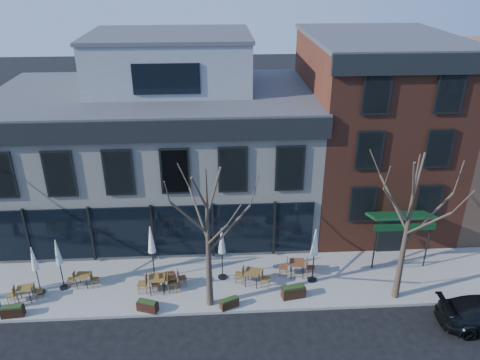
{
  "coord_description": "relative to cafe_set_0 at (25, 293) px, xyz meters",
  "views": [
    {
      "loc": [
        3.37,
        -21.54,
        15.09
      ],
      "look_at": [
        4.78,
        2.0,
        3.83
      ],
      "focal_mm": 35.0,
      "sensor_mm": 36.0,
      "label": 1
    }
  ],
  "objects": [
    {
      "name": "ground",
      "position": [
        5.85,
        3.12,
        -0.6
      ],
      "size": [
        120.0,
        120.0,
        0.0
      ],
      "primitive_type": "plane",
      "color": "black",
      "rests_on": "ground"
    },
    {
      "name": "sidewalk_front",
      "position": [
        9.1,
        0.97,
        -0.52
      ],
      "size": [
        33.5,
        4.7,
        0.15
      ],
      "primitive_type": "cube",
      "color": "gray",
      "rests_on": "ground"
    },
    {
      "name": "corner_building",
      "position": [
        5.93,
        8.19,
        4.13
      ],
      "size": [
        18.39,
        10.39,
        11.1
      ],
      "color": "beige",
      "rests_on": "ground"
    },
    {
      "name": "red_brick_building",
      "position": [
        18.85,
        8.1,
        5.04
      ],
      "size": [
        8.2,
        11.78,
        11.18
      ],
      "color": "brown",
      "rests_on": "ground"
    },
    {
      "name": "tree_mid",
      "position": [
        8.86,
        -0.78,
        3.2
      ],
      "size": [
        3.5,
        3.55,
        7.04
      ],
      "color": "#382B21",
      "rests_on": "sidewalk_front"
    },
    {
      "name": "tree_right",
      "position": [
        17.87,
        -0.78,
        3.42
      ],
      "size": [
        3.72,
        3.77,
        7.48
      ],
      "color": "#382B21",
      "rests_on": "sidewalk_front"
    },
    {
      "name": "cafe_set_0",
      "position": [
        0.0,
        0.0,
        0.0
      ],
      "size": [
        1.69,
        0.76,
        0.87
      ],
      "color": "brown",
      "rests_on": "sidewalk_front"
    },
    {
      "name": "cafe_set_1",
      "position": [
        2.52,
        0.92,
        -0.02
      ],
      "size": [
        1.58,
        0.66,
        0.83
      ],
      "color": "brown",
      "rests_on": "sidewalk_front"
    },
    {
      "name": "cafe_set_2",
      "position": [
        6.28,
        0.29,
        0.08
      ],
      "size": [
        1.96,
        0.8,
        1.03
      ],
      "color": "brown",
      "rests_on": "sidewalk_front"
    },
    {
      "name": "cafe_set_3",
      "position": [
        6.82,
        0.5,
        0.04
      ],
      "size": [
        1.84,
        0.88,
        0.94
      ],
      "color": "brown",
      "rests_on": "sidewalk_front"
    },
    {
      "name": "cafe_set_4",
      "position": [
        10.98,
        0.57,
        0.05
      ],
      "size": [
        1.86,
        1.01,
        0.96
      ],
      "color": "brown",
      "rests_on": "sidewalk_front"
    },
    {
      "name": "cafe_set_5",
      "position": [
        13.34,
        1.17,
        0.07
      ],
      "size": [
        1.93,
        0.84,
        1.0
      ],
      "color": "brown",
      "rests_on": "sidewalk_front"
    },
    {
      "name": "umbrella_0",
      "position": [
        0.52,
        0.54,
        1.42
      ],
      "size": [
        0.42,
        0.42,
        2.64
      ],
      "color": "black",
      "rests_on": "sidewalk_front"
    },
    {
      "name": "umbrella_1",
      "position": [
        1.57,
        0.84,
        1.54
      ],
      "size": [
        0.45,
        0.45,
        2.81
      ],
      "color": "black",
      "rests_on": "sidewalk_front"
    },
    {
      "name": "umbrella_2",
      "position": [
        6.0,
        1.35,
        1.74
      ],
      "size": [
        0.5,
        0.5,
        3.1
      ],
      "color": "black",
      "rests_on": "sidewalk_front"
    },
    {
      "name": "umbrella_3",
      "position": [
        9.49,
        1.2,
        1.65
      ],
      "size": [
        0.47,
        0.47,
        2.97
      ],
      "color": "black",
      "rests_on": "sidewalk_front"
    },
    {
      "name": "umbrella_4",
      "position": [
        14.06,
        0.7,
        1.71
      ],
      "size": [
        0.49,
        0.49,
        3.05
      ],
      "color": "black",
      "rests_on": "sidewalk_front"
    },
    {
      "name": "planter_0",
      "position": [
        -0.2,
        -1.08,
        -0.17
      ],
      "size": [
        1.04,
        0.49,
        0.56
      ],
      "color": "black",
      "rests_on": "sidewalk_front"
    },
    {
      "name": "planter_1",
      "position": [
        5.94,
        -1.08,
        -0.18
      ],
      "size": [
        1.05,
        0.69,
        0.54
      ],
      "color": "black",
      "rests_on": "sidewalk_front"
    },
    {
      "name": "planter_2",
      "position": [
        9.76,
        -1.08,
        -0.2
      ],
      "size": [
        0.95,
        0.69,
        0.49
      ],
      "color": "#301F10",
      "rests_on": "sidewalk_front"
    },
    {
      "name": "planter_3",
      "position": [
        12.89,
        -0.53,
        -0.13
      ],
      "size": [
        1.2,
        0.64,
        0.64
      ],
      "color": "black",
      "rests_on": "sidewalk_front"
    }
  ]
}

